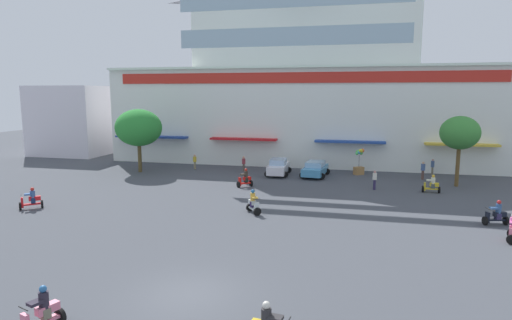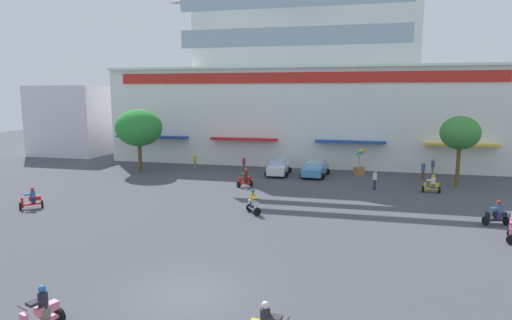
% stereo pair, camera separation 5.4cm
% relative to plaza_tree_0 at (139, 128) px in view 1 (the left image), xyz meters
% --- Properties ---
extents(ground_plane, '(128.00, 128.00, 0.00)m').
position_rel_plaza_tree_0_xyz_m(ground_plane, '(14.93, -11.18, -4.43)').
color(ground_plane, '#44474E').
extents(colonial_building, '(42.89, 17.63, 21.61)m').
position_rel_plaza_tree_0_xyz_m(colonial_building, '(14.93, 12.24, 4.60)').
color(colonial_building, white).
rests_on(colonial_building, ground).
extents(flank_building_left, '(8.97, 10.28, 8.71)m').
position_rel_plaza_tree_0_xyz_m(flank_building_left, '(-14.53, 11.34, -0.08)').
color(flank_building_left, silver).
rests_on(flank_building_left, ground).
extents(plaza_tree_0, '(4.63, 4.35, 6.27)m').
position_rel_plaza_tree_0_xyz_m(plaza_tree_0, '(0.00, 0.00, 0.00)').
color(plaza_tree_0, brown).
rests_on(plaza_tree_0, ground).
extents(plaza_tree_1, '(3.21, 3.34, 5.95)m').
position_rel_plaza_tree_0_xyz_m(plaza_tree_1, '(29.43, -0.01, 0.10)').
color(plaza_tree_1, brown).
rests_on(plaza_tree_1, ground).
extents(parked_car_0, '(2.37, 4.24, 1.57)m').
position_rel_plaza_tree_0_xyz_m(parked_car_0, '(13.78, 1.55, -3.64)').
color(parked_car_0, white).
rests_on(parked_car_0, ground).
extents(parked_car_1, '(2.66, 4.46, 1.44)m').
position_rel_plaza_tree_0_xyz_m(parked_car_1, '(17.31, 1.63, -3.70)').
color(parked_car_1, '#458DBD').
rests_on(parked_car_1, ground).
extents(scooter_rider_0, '(1.50, 0.86, 1.53)m').
position_rel_plaza_tree_0_xyz_m(scooter_rider_0, '(29.43, -11.31, -3.81)').
color(scooter_rider_0, black).
rests_on(scooter_rider_0, ground).
extents(scooter_rider_1, '(1.46, 1.36, 1.48)m').
position_rel_plaza_tree_0_xyz_m(scooter_rider_1, '(-0.38, -14.57, -3.82)').
color(scooter_rider_1, black).
rests_on(scooter_rider_1, ground).
extents(scooter_rider_2, '(1.38, 0.60, 1.46)m').
position_rel_plaza_tree_0_xyz_m(scooter_rider_2, '(26.99, -3.06, -3.83)').
color(scooter_rider_2, black).
rests_on(scooter_rider_2, ground).
extents(scooter_rider_3, '(0.98, 1.57, 1.57)m').
position_rel_plaza_tree_0_xyz_m(scooter_rider_3, '(11.27, -27.81, -3.78)').
color(scooter_rider_3, black).
rests_on(scooter_rider_3, ground).
extents(scooter_rider_4, '(1.33, 1.24, 1.58)m').
position_rel_plaza_tree_0_xyz_m(scooter_rider_4, '(12.04, -4.42, -3.78)').
color(scooter_rider_4, black).
rests_on(scooter_rider_4, ground).
extents(scooter_rider_5, '(1.22, 1.34, 1.59)m').
position_rel_plaza_tree_0_xyz_m(scooter_rider_5, '(14.66, -12.19, -3.78)').
color(scooter_rider_5, black).
rests_on(scooter_rider_5, ground).
extents(pedestrian_0, '(0.42, 0.42, 1.56)m').
position_rel_plaza_tree_0_xyz_m(pedestrian_0, '(10.04, 2.62, -3.54)').
color(pedestrian_0, brown).
rests_on(pedestrian_0, ground).
extents(pedestrian_1, '(0.51, 0.51, 1.66)m').
position_rel_plaza_tree_0_xyz_m(pedestrian_1, '(27.03, 2.43, -3.49)').
color(pedestrian_1, brown).
rests_on(pedestrian_1, ground).
extents(pedestrian_2, '(0.45, 0.45, 1.60)m').
position_rel_plaza_tree_0_xyz_m(pedestrian_2, '(22.62, -3.00, -3.52)').
color(pedestrian_2, '#2B2448').
rests_on(pedestrian_2, ground).
extents(pedestrian_3, '(0.50, 0.50, 1.53)m').
position_rel_plaza_tree_0_xyz_m(pedestrian_3, '(4.76, 2.75, -3.56)').
color(pedestrian_3, '#817452').
rests_on(pedestrian_3, ground).
extents(pedestrian_4, '(0.36, 0.36, 1.59)m').
position_rel_plaza_tree_0_xyz_m(pedestrian_4, '(28.22, 4.85, -3.52)').
color(pedestrian_4, '#6D6652').
rests_on(pedestrian_4, ground).
extents(balloon_vendor_cart, '(1.08, 1.02, 2.55)m').
position_rel_plaza_tree_0_xyz_m(balloon_vendor_cart, '(21.35, 3.61, -3.30)').
color(balloon_vendor_cart, '#9F7241').
rests_on(balloon_vendor_cart, ground).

